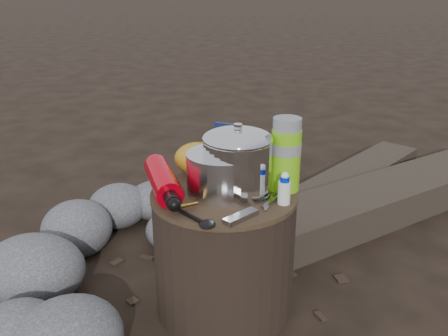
# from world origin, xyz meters

# --- Properties ---
(ground) EXTENTS (60.00, 60.00, 0.00)m
(ground) POSITION_xyz_m (0.00, 0.00, 0.00)
(ground) COLOR black
(ground) RESTS_ON ground
(stump) EXTENTS (0.43, 0.43, 0.40)m
(stump) POSITION_xyz_m (0.00, 0.00, 0.20)
(stump) COLOR black
(stump) RESTS_ON ground
(rock_ring) EXTENTS (0.50, 1.08, 0.21)m
(rock_ring) POSITION_xyz_m (-0.41, 0.11, 0.11)
(rock_ring) COLOR #58585D
(rock_ring) RESTS_ON ground
(log_main) EXTENTS (1.48, 1.31, 0.14)m
(log_main) POSITION_xyz_m (0.67, 0.79, 0.07)
(log_main) COLOR #352C24
(log_main) RESTS_ON ground
(log_small) EXTENTS (0.82, 1.05, 0.09)m
(log_small) POSITION_xyz_m (0.52, 1.02, 0.05)
(log_small) COLOR #352C24
(log_small) RESTS_ON ground
(foil_windscreen) EXTENTS (0.21, 0.21, 0.13)m
(foil_windscreen) POSITION_xyz_m (-0.01, -0.00, 0.46)
(foil_windscreen) COLOR silver
(foil_windscreen) RESTS_ON stump
(camping_pot) EXTENTS (0.20, 0.20, 0.20)m
(camping_pot) POSITION_xyz_m (0.04, 0.00, 0.50)
(camping_pot) COLOR silver
(camping_pot) RESTS_ON stump
(fuel_bottle) EXTENTS (0.20, 0.32, 0.08)m
(fuel_bottle) POSITION_xyz_m (-0.18, -0.02, 0.44)
(fuel_bottle) COLOR red
(fuel_bottle) RESTS_ON stump
(thermos) EXTENTS (0.09, 0.09, 0.22)m
(thermos) POSITION_xyz_m (0.18, 0.05, 0.51)
(thermos) COLOR #78D115
(thermos) RESTS_ON stump
(travel_mug) EXTENTS (0.08, 0.08, 0.12)m
(travel_mug) POSITION_xyz_m (0.13, 0.12, 0.46)
(travel_mug) COLOR black
(travel_mug) RESTS_ON stump
(stuff_sack) EXTENTS (0.15, 0.13, 0.11)m
(stuff_sack) POSITION_xyz_m (-0.10, 0.14, 0.45)
(stuff_sack) COLOR #BE8C1E
(stuff_sack) RESTS_ON stump
(food_pouch) EXTENTS (0.13, 0.07, 0.16)m
(food_pouch) POSITION_xyz_m (-0.00, 0.18, 0.48)
(food_pouch) COLOR #111646
(food_pouch) RESTS_ON stump
(multitool) EXTENTS (0.09, 0.10, 0.02)m
(multitool) POSITION_xyz_m (0.07, -0.17, 0.41)
(multitool) COLOR #9E9EA3
(multitool) RESTS_ON stump
(pot_grabber) EXTENTS (0.07, 0.12, 0.01)m
(pot_grabber) POSITION_xyz_m (0.14, -0.05, 0.41)
(pot_grabber) COLOR #9E9EA3
(pot_grabber) RESTS_ON stump
(spork) EXTENTS (0.15, 0.13, 0.01)m
(spork) POSITION_xyz_m (-0.07, -0.17, 0.41)
(spork) COLOR black
(spork) RESTS_ON stump
(squeeze_bottle) EXTENTS (0.04, 0.04, 0.08)m
(squeeze_bottle) POSITION_xyz_m (0.18, -0.05, 0.44)
(squeeze_bottle) COLOR white
(squeeze_bottle) RESTS_ON stump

